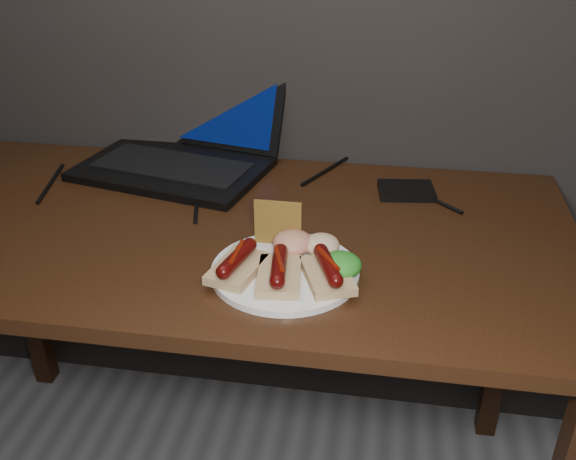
{
  "coord_description": "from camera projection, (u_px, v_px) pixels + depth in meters",
  "views": [
    {
      "loc": [
        0.32,
        0.31,
        1.35
      ],
      "look_at": [
        0.17,
        1.26,
        0.82
      ],
      "focal_mm": 40.0,
      "sensor_mm": 36.0,
      "label": 1
    }
  ],
  "objects": [
    {
      "name": "laptop",
      "position": [
        184.0,
        142.0,
        1.5
      ],
      "size": [
        0.48,
        0.43,
        0.25
      ],
      "color": "black",
      "rests_on": "desk"
    },
    {
      "name": "plate",
      "position": [
        285.0,
        271.0,
        1.1
      ],
      "size": [
        0.27,
        0.27,
        0.01
      ],
      "primitive_type": "cylinder",
      "rotation": [
        0.0,
        0.0,
        -0.09
      ],
      "color": "silver",
      "rests_on": "desk"
    },
    {
      "name": "salsa_mound",
      "position": [
        293.0,
        243.0,
        1.13
      ],
      "size": [
        0.07,
        0.07,
        0.04
      ],
      "primitive_type": "ellipsoid",
      "color": "#A11310",
      "rests_on": "plate"
    },
    {
      "name": "desk_cables",
      "position": [
        242.0,
        186.0,
        1.4
      ],
      "size": [
        0.92,
        0.41,
        0.01
      ],
      "color": "black",
      "rests_on": "desk"
    },
    {
      "name": "desk",
      "position": [
        217.0,
        263.0,
        1.3
      ],
      "size": [
        1.4,
        0.7,
        0.75
      ],
      "color": "#381F0E",
      "rests_on": "ground"
    },
    {
      "name": "bread_sausage_center",
      "position": [
        279.0,
        272.0,
        1.05
      ],
      "size": [
        0.08,
        0.12,
        0.04
      ],
      "color": "tan",
      "rests_on": "plate"
    },
    {
      "name": "coleslaw_mound",
      "position": [
        322.0,
        245.0,
        1.13
      ],
      "size": [
        0.06,
        0.06,
        0.04
      ],
      "primitive_type": "ellipsoid",
      "color": "beige",
      "rests_on": "plate"
    },
    {
      "name": "crispbread",
      "position": [
        278.0,
        223.0,
        1.15
      ],
      "size": [
        0.09,
        0.01,
        0.08
      ],
      "primitive_type": "cube",
      "color": "#A47F2D",
      "rests_on": "plate"
    },
    {
      "name": "bread_sausage_left",
      "position": [
        237.0,
        264.0,
        1.07
      ],
      "size": [
        0.1,
        0.13,
        0.04
      ],
      "color": "tan",
      "rests_on": "plate"
    },
    {
      "name": "bread_sausage_right",
      "position": [
        328.0,
        271.0,
        1.05
      ],
      "size": [
        0.11,
        0.13,
        0.04
      ],
      "color": "tan",
      "rests_on": "plate"
    },
    {
      "name": "salad_greens",
      "position": [
        341.0,
        265.0,
        1.07
      ],
      "size": [
        0.07,
        0.07,
        0.04
      ],
      "primitive_type": "ellipsoid",
      "color": "#136016",
      "rests_on": "plate"
    },
    {
      "name": "hard_drive",
      "position": [
        406.0,
        191.0,
        1.37
      ],
      "size": [
        0.13,
        0.1,
        0.02
      ],
      "primitive_type": "cube",
      "rotation": [
        0.0,
        0.0,
        0.13
      ],
      "color": "black",
      "rests_on": "desk"
    }
  ]
}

